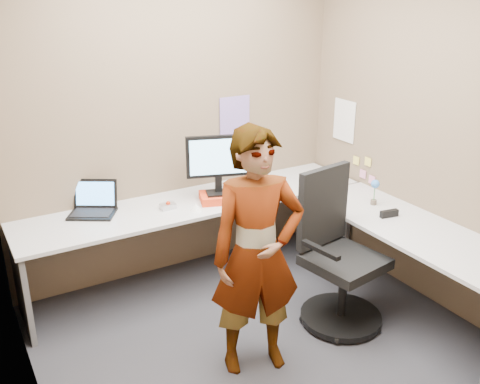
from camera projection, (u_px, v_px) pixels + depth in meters
ground at (257, 335)px, 3.94m from camera, size 3.00×3.00×0.00m
wall_back at (177, 120)px, 4.50m from camera, size 3.00×0.00×3.00m
wall_right at (422, 131)px, 4.16m from camera, size 0.00×2.70×2.70m
wall_left at (12, 205)px, 2.75m from camera, size 0.00×2.70×2.70m
desk at (279, 231)px, 4.25m from camera, size 2.98×2.58×0.73m
paper_ream at (220, 197)px, 4.45m from camera, size 0.38×0.33×0.07m
monitor at (218, 160)px, 4.35m from camera, size 0.51×0.23×0.49m
laptop at (94, 205)px, 4.22m from camera, size 0.44×0.43×0.25m
trackball_mouse at (168, 206)px, 4.29m from camera, size 0.12×0.08×0.07m
origami at (196, 207)px, 4.26m from camera, size 0.10×0.10×0.06m
stapler at (389, 214)px, 4.14m from camera, size 0.15×0.06×0.05m
flower at (375, 188)px, 4.34m from camera, size 0.07×0.07×0.22m
calendar_purple at (235, 119)px, 4.77m from camera, size 0.30×0.01×0.40m
calendar_white at (344, 121)px, 4.91m from camera, size 0.01×0.28×0.38m
sticky_note_a at (368, 162)px, 4.74m from camera, size 0.01×0.07×0.07m
sticky_note_b at (363, 174)px, 4.83m from camera, size 0.01×0.07×0.07m
sticky_note_c at (372, 180)px, 4.74m from camera, size 0.01×0.07×0.07m
sticky_note_d at (356, 161)px, 4.87m from camera, size 0.01×0.07×0.07m
office_chair at (337, 263)px, 3.98m from camera, size 0.64×0.62×1.16m
person at (257, 254)px, 3.37m from camera, size 0.68×0.53×1.66m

